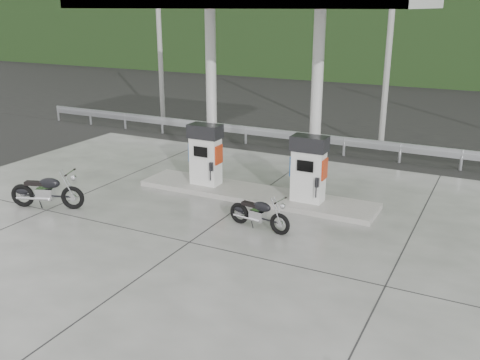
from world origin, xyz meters
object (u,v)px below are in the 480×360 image
at_px(gas_pump_right, 309,169).
at_px(motorcycle_left, 47,192).
at_px(motorcycle_right, 259,214).
at_px(gas_pump_left, 206,155).

height_order(gas_pump_right, motorcycle_left, gas_pump_right).
height_order(motorcycle_left, motorcycle_right, motorcycle_left).
bearing_deg(motorcycle_left, motorcycle_right, -7.05).
bearing_deg(motorcycle_right, gas_pump_right, 85.29).
bearing_deg(gas_pump_left, motorcycle_left, -132.10).
bearing_deg(gas_pump_right, motorcycle_right, -103.92).
distance_m(gas_pump_left, gas_pump_right, 3.20).
bearing_deg(gas_pump_left, gas_pump_right, 0.00).
height_order(gas_pump_right, motorcycle_right, gas_pump_right).
bearing_deg(gas_pump_left, motorcycle_right, -37.05).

